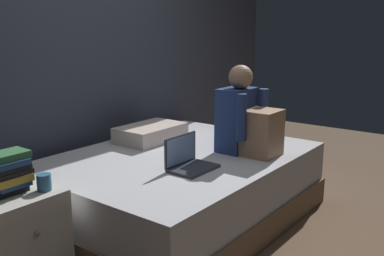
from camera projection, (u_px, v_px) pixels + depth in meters
name	position (u px, v px, depth m)	size (l,w,h in m)	color
ground_plane	(196.00, 239.00, 3.04)	(8.00, 8.00, 0.00)	brown
wall_back	(75.00, 38.00, 3.44)	(5.60, 0.10, 2.70)	#383D4C
bed	(180.00, 187.00, 3.31)	(2.00, 1.50, 0.51)	#7A6047
nightstand	(15.00, 244.00, 2.35)	(0.44, 0.46, 0.59)	beige
person_sitting	(247.00, 120.00, 3.25)	(0.39, 0.44, 0.66)	navy
laptop	(188.00, 161.00, 2.91)	(0.32, 0.23, 0.22)	#333842
pillow	(151.00, 133.00, 3.64)	(0.56, 0.36, 0.13)	beige
book_stack	(8.00, 173.00, 2.25)	(0.23, 0.16, 0.22)	black
mug	(44.00, 182.00, 2.31)	(0.08, 0.08, 0.09)	teal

